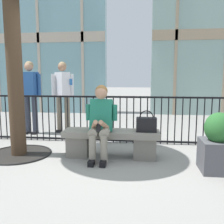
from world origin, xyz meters
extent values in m
plane|color=gray|center=(0.00, 0.00, 0.00)|extent=(60.00, 60.00, 0.00)
cube|color=gray|center=(0.00, 0.00, 0.40)|extent=(1.60, 0.44, 0.10)
cube|color=slate|center=(-0.56, 0.00, 0.17)|extent=(0.36, 0.37, 0.35)
cube|color=slate|center=(0.56, 0.00, 0.17)|extent=(0.36, 0.37, 0.35)
cylinder|color=gray|center=(-0.25, -0.18, 0.47)|extent=(0.15, 0.40, 0.15)
cylinder|color=gray|center=(-0.25, -0.38, 0.23)|extent=(0.11, 0.11, 0.45)
cube|color=black|center=(-0.25, -0.44, 0.04)|extent=(0.09, 0.22, 0.08)
cylinder|color=gray|center=(-0.07, -0.18, 0.47)|extent=(0.15, 0.40, 0.15)
cylinder|color=gray|center=(-0.07, -0.38, 0.23)|extent=(0.11, 0.11, 0.45)
cube|color=black|center=(-0.07, -0.44, 0.04)|extent=(0.09, 0.22, 0.08)
cube|color=#1E7259|center=(-0.16, -0.04, 0.71)|extent=(0.36, 0.30, 0.55)
cylinder|color=#1E7259|center=(-0.38, -0.04, 0.76)|extent=(0.08, 0.08, 0.26)
cylinder|color=tan|center=(-0.24, -0.26, 0.59)|extent=(0.16, 0.28, 0.20)
cylinder|color=#1E7259|center=(0.06, -0.04, 0.76)|extent=(0.08, 0.08, 0.26)
cylinder|color=tan|center=(-0.08, -0.26, 0.59)|extent=(0.16, 0.28, 0.20)
cube|color=black|center=(-0.16, -0.32, 0.57)|extent=(0.07, 0.10, 0.13)
sphere|color=tan|center=(-0.16, -0.06, 1.08)|extent=(0.20, 0.20, 0.20)
sphere|color=olive|center=(-0.16, -0.03, 1.11)|extent=(0.20, 0.20, 0.20)
cube|color=black|center=(0.58, -0.01, 0.57)|extent=(0.33, 0.17, 0.23)
torus|color=black|center=(0.58, -0.01, 0.69)|extent=(0.23, 0.02, 0.23)
cylinder|color=#383D4C|center=(-2.22, 1.50, 0.45)|extent=(0.13, 0.13, 0.90)
cube|color=black|center=(-2.22, 1.46, 0.03)|extent=(0.09, 0.22, 0.06)
cylinder|color=#383D4C|center=(-2.02, 1.50, 0.45)|extent=(0.13, 0.13, 0.90)
cube|color=black|center=(-2.02, 1.46, 0.03)|extent=(0.09, 0.22, 0.06)
cube|color=#234C8C|center=(-2.12, 1.50, 1.18)|extent=(0.42, 0.30, 0.56)
cylinder|color=#234C8C|center=(-2.35, 1.50, 1.16)|extent=(0.08, 0.08, 0.52)
cylinder|color=#234C8C|center=(-1.88, 1.50, 1.16)|extent=(0.08, 0.08, 0.52)
sphere|color=tan|center=(-2.12, 1.50, 1.58)|extent=(0.20, 0.20, 0.20)
sphere|color=#997F59|center=(-2.12, 1.52, 1.61)|extent=(0.20, 0.20, 0.20)
cylinder|color=#6B6051|center=(-1.51, 1.77, 0.45)|extent=(0.13, 0.13, 0.90)
cube|color=black|center=(-1.51, 1.73, 0.03)|extent=(0.09, 0.22, 0.06)
cylinder|color=#6B6051|center=(-1.31, 1.77, 0.45)|extent=(0.13, 0.13, 0.90)
cube|color=black|center=(-1.31, 1.73, 0.03)|extent=(0.09, 0.22, 0.06)
cube|color=silver|center=(-1.41, 1.77, 1.18)|extent=(0.42, 0.42, 0.56)
cylinder|color=silver|center=(-1.64, 1.77, 1.16)|extent=(0.08, 0.08, 0.52)
cylinder|color=silver|center=(-1.17, 1.77, 1.16)|extent=(0.08, 0.08, 0.52)
sphere|color=#8E664C|center=(-1.41, 1.77, 1.58)|extent=(0.20, 0.20, 0.20)
sphere|color=#997F59|center=(-1.41, 1.79, 1.61)|extent=(0.20, 0.20, 0.20)
cube|color=#2D6BB7|center=(-1.17, 1.67, 1.23)|extent=(0.07, 0.01, 0.14)
cylinder|color=black|center=(-2.53, 0.90, 0.48)|extent=(0.02, 0.02, 0.96)
cylinder|color=black|center=(-2.40, 0.90, 0.48)|extent=(0.02, 0.02, 0.96)
cylinder|color=black|center=(-2.26, 0.90, 0.48)|extent=(0.02, 0.02, 0.96)
cylinder|color=black|center=(-2.12, 0.90, 0.48)|extent=(0.02, 0.02, 0.96)
cylinder|color=black|center=(-1.99, 0.90, 0.48)|extent=(0.02, 0.02, 0.96)
cylinder|color=black|center=(-1.85, 0.90, 0.48)|extent=(0.02, 0.02, 0.96)
cylinder|color=black|center=(-1.71, 0.90, 0.48)|extent=(0.02, 0.02, 0.96)
cylinder|color=black|center=(-1.58, 0.90, 0.48)|extent=(0.02, 0.02, 0.96)
cylinder|color=black|center=(-1.44, 0.90, 0.48)|extent=(0.02, 0.02, 0.96)
cylinder|color=black|center=(-1.30, 0.90, 0.48)|extent=(0.02, 0.02, 0.96)
cylinder|color=black|center=(-1.16, 0.90, 0.48)|extent=(0.02, 0.02, 0.96)
cylinder|color=black|center=(-1.03, 0.90, 0.48)|extent=(0.02, 0.02, 0.96)
cylinder|color=black|center=(-0.89, 0.90, 0.48)|extent=(0.02, 0.02, 0.96)
cylinder|color=black|center=(-0.75, 0.90, 0.48)|extent=(0.02, 0.02, 0.96)
cylinder|color=black|center=(-0.62, 0.90, 0.48)|extent=(0.02, 0.02, 0.96)
cylinder|color=black|center=(-0.48, 0.90, 0.48)|extent=(0.02, 0.02, 0.96)
cylinder|color=black|center=(-0.34, 0.90, 0.48)|extent=(0.02, 0.02, 0.96)
cylinder|color=black|center=(-0.21, 0.90, 0.48)|extent=(0.02, 0.02, 0.96)
cylinder|color=black|center=(-0.07, 0.90, 0.48)|extent=(0.02, 0.02, 0.96)
cylinder|color=black|center=(0.07, 0.90, 0.48)|extent=(0.02, 0.02, 0.96)
cylinder|color=black|center=(0.21, 0.90, 0.48)|extent=(0.02, 0.02, 0.96)
cylinder|color=black|center=(0.34, 0.90, 0.48)|extent=(0.02, 0.02, 0.96)
cylinder|color=black|center=(0.48, 0.90, 0.48)|extent=(0.02, 0.02, 0.96)
cylinder|color=black|center=(0.62, 0.90, 0.48)|extent=(0.02, 0.02, 0.96)
cylinder|color=black|center=(0.75, 0.90, 0.48)|extent=(0.02, 0.02, 0.96)
cylinder|color=black|center=(0.89, 0.90, 0.48)|extent=(0.02, 0.02, 0.96)
cylinder|color=black|center=(1.03, 0.90, 0.48)|extent=(0.02, 0.02, 0.96)
cylinder|color=black|center=(1.16, 0.90, 0.48)|extent=(0.02, 0.02, 0.96)
cylinder|color=black|center=(1.30, 0.90, 0.48)|extent=(0.02, 0.02, 0.96)
cylinder|color=black|center=(1.44, 0.90, 0.48)|extent=(0.02, 0.02, 0.96)
cylinder|color=black|center=(1.58, 0.90, 0.48)|extent=(0.02, 0.02, 0.96)
cylinder|color=black|center=(1.71, 0.90, 0.48)|extent=(0.02, 0.02, 0.96)
cylinder|color=black|center=(1.85, 0.90, 0.48)|extent=(0.02, 0.02, 0.96)
cylinder|color=black|center=(1.99, 0.90, 0.48)|extent=(0.02, 0.02, 0.96)
cube|color=black|center=(0.00, 0.90, 0.05)|extent=(9.18, 0.04, 0.04)
cube|color=black|center=(0.00, 0.90, 0.94)|extent=(9.18, 0.04, 0.04)
cylinder|color=black|center=(-1.61, -0.09, 0.01)|extent=(1.08, 1.08, 0.01)
torus|color=black|center=(-1.61, -0.09, 0.01)|extent=(1.11, 1.11, 0.03)
cylinder|color=#423021|center=(-1.61, -0.09, 1.70)|extent=(0.26, 0.26, 3.40)
cube|color=#4C4C51|center=(1.58, -0.46, 0.23)|extent=(0.47, 0.47, 0.45)
ellipsoid|color=#28602B|center=(1.58, -0.46, 0.63)|extent=(0.40, 0.40, 0.44)
camera|label=1|loc=(0.49, -3.95, 1.33)|focal=38.92mm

